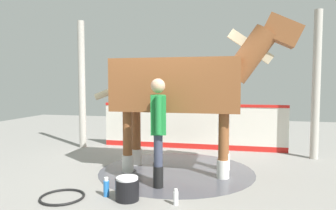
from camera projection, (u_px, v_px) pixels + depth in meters
The scene contains 11 objects.
ground_plane at pixel (161, 171), 5.43m from camera, with size 16.00×16.00×0.02m, color gray.
wet_patch at pixel (176, 171), 5.40m from camera, with size 2.70×2.70×0.00m, color #4C4C54.
barrier_wall at pixel (192, 128), 7.21m from camera, with size 0.13×4.28×1.05m.
roof_post_near at pixel (316, 85), 6.18m from camera, with size 0.16×0.16×2.99m, color #B7B2A8.
roof_post_far at pixel (82, 85), 7.29m from camera, with size 0.16×0.16×2.99m, color #B7B2A8.
horse at pixel (184, 86), 5.27m from camera, with size 0.90×3.54×2.64m.
handler at pixel (158, 125), 4.58m from camera, with size 0.63×0.34×1.60m.
wash_bucket at pixel (127, 189), 4.04m from camera, with size 0.31×0.31×0.31m.
bottle_shampoo at pixel (176, 197), 3.89m from camera, with size 0.06×0.06×0.21m.
bottle_spray at pixel (106, 188), 4.18m from camera, with size 0.08×0.08×0.26m.
hose_coil at pixel (62, 197), 4.11m from camera, with size 0.59×0.59×0.03m, color black.
Camera 1 is at (5.17, 1.34, 1.54)m, focal length 32.96 mm.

